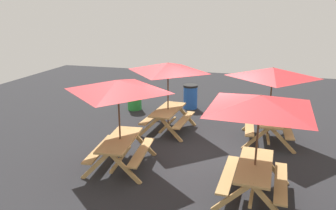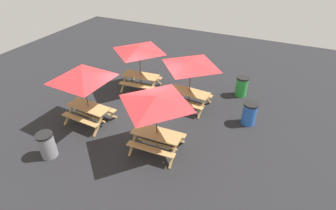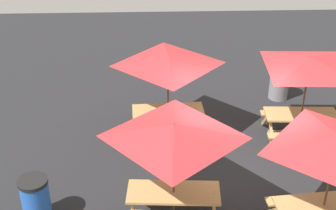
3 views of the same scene
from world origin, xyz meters
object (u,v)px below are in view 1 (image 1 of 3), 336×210
object	(u,v)px
picnic_table_0	(168,72)
picnic_table_1	(272,78)
picnic_table_2	(118,92)
picnic_table_3	(260,110)
trash_bin_blue	(190,96)
trash_bin_green	(134,97)

from	to	relation	value
picnic_table_0	picnic_table_1	size ratio (longest dim) A/B	1.00
picnic_table_1	picnic_table_2	size ratio (longest dim) A/B	1.00
picnic_table_2	picnic_table_3	size ratio (longest dim) A/B	0.83
picnic_table_3	trash_bin_blue	distance (m)	6.79
picnic_table_1	picnic_table_2	world-z (taller)	same
picnic_table_0	trash_bin_green	size ratio (longest dim) A/B	2.38
picnic_table_2	picnic_table_3	world-z (taller)	same
picnic_table_0	trash_bin_blue	xyz separation A→B (m)	(2.72, -0.18, -1.49)
trash_bin_blue	trash_bin_green	world-z (taller)	same
picnic_table_2	trash_bin_blue	bearing A→B (deg)	-12.04
picnic_table_1	trash_bin_blue	xyz separation A→B (m)	(2.74, 3.00, -1.49)
trash_bin_green	picnic_table_1	bearing A→B (deg)	-111.06
picnic_table_0	trash_bin_green	xyz separation A→B (m)	(1.96, 1.96, -1.49)
picnic_table_0	picnic_table_1	distance (m)	3.18
trash_bin_blue	trash_bin_green	size ratio (longest dim) A/B	1.00
picnic_table_3	trash_bin_blue	xyz separation A→B (m)	(6.06, 2.67, -1.49)
picnic_table_0	picnic_table_3	size ratio (longest dim) A/B	0.83
picnic_table_2	trash_bin_green	world-z (taller)	picnic_table_2
picnic_table_0	picnic_table_2	size ratio (longest dim) A/B	1.00
trash_bin_blue	picnic_table_3	bearing A→B (deg)	-156.19
trash_bin_blue	trash_bin_green	bearing A→B (deg)	109.48
picnic_table_2	picnic_table_1	bearing A→B (deg)	-58.03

